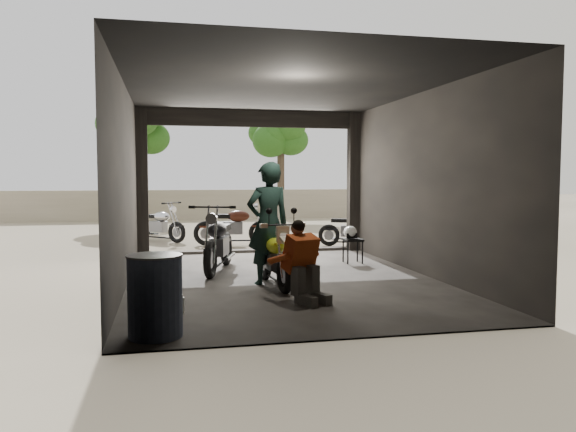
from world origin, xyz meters
name	(u,v)px	position (x,y,z in m)	size (l,w,h in m)	color
ground	(282,281)	(0.00, 0.00, 0.00)	(80.00, 80.00, 0.00)	#7A6D56
garage	(276,203)	(0.00, 0.55, 1.28)	(7.00, 7.13, 3.20)	#2D2B28
boundary_wall	(214,204)	(0.00, 14.00, 0.60)	(18.00, 0.30, 1.20)	gray
tree_left	(135,115)	(-3.00, 12.50, 3.99)	(2.20, 2.20, 5.60)	#382B1E
tree_right	(281,133)	(2.80, 14.00, 3.56)	(2.20, 2.20, 5.00)	#382B1E
main_bike	(274,254)	(-0.23, -0.48, 0.53)	(0.65, 1.58, 1.05)	#EEEAC9
left_bike	(219,238)	(-0.96, 1.08, 0.62)	(0.75, 1.83, 1.24)	black
outside_bike_a	(159,222)	(-2.09, 6.19, 0.53)	(0.65, 1.58, 1.07)	black
outside_bike_b	(233,222)	(-0.25, 4.94, 0.59)	(0.72, 1.74, 1.18)	#431B10
outside_bike_c	(353,226)	(2.62, 4.07, 0.51)	(0.62, 1.51, 1.02)	black
rider	(268,224)	(-0.29, -0.30, 0.98)	(0.72, 0.47, 1.96)	#152B26
mechanic	(305,264)	(-0.03, -1.71, 0.55)	(0.56, 0.76, 1.09)	#D5521C
stool	(353,243)	(1.73, 1.47, 0.43)	(0.36, 0.36, 0.50)	black
helmet	(350,232)	(1.69, 1.53, 0.63)	(0.27, 0.28, 0.25)	white
oil_drum	(155,297)	(-2.00, -3.00, 0.45)	(0.58, 0.58, 0.89)	#3F4D6B
sign_post	(417,178)	(3.61, 2.58, 1.70)	(0.84, 0.08, 2.51)	black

